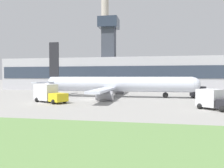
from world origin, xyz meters
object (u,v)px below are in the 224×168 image
object	(u,v)px
ground_crew_person	(221,95)
fuel_truck	(214,100)
baggage_truck	(49,94)
pushback_tug	(201,93)
airplane	(115,85)

from	to	relation	value
ground_crew_person	fuel_truck	bearing A→B (deg)	-110.08
baggage_truck	fuel_truck	xyz separation A→B (m)	(22.96, -3.18, -0.17)
fuel_truck	ground_crew_person	bearing A→B (deg)	69.92
ground_crew_person	pushback_tug	bearing A→B (deg)	119.52
fuel_truck	pushback_tug	bearing A→B (deg)	83.55
ground_crew_person	baggage_truck	bearing A→B (deg)	-164.80
baggage_truck	fuel_truck	bearing A→B (deg)	-7.88
airplane	baggage_truck	bearing A→B (deg)	-130.30
pushback_tug	baggage_truck	xyz separation A→B (m)	(-24.59, -11.17, 0.36)
pushback_tug	ground_crew_person	bearing A→B (deg)	-60.48
airplane	pushback_tug	xyz separation A→B (m)	(15.90, 0.92, -1.44)
airplane	fuel_truck	distance (m)	19.64
pushback_tug	fuel_truck	distance (m)	14.44
fuel_truck	airplane	bearing A→B (deg)	136.77
pushback_tug	baggage_truck	bearing A→B (deg)	-155.58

